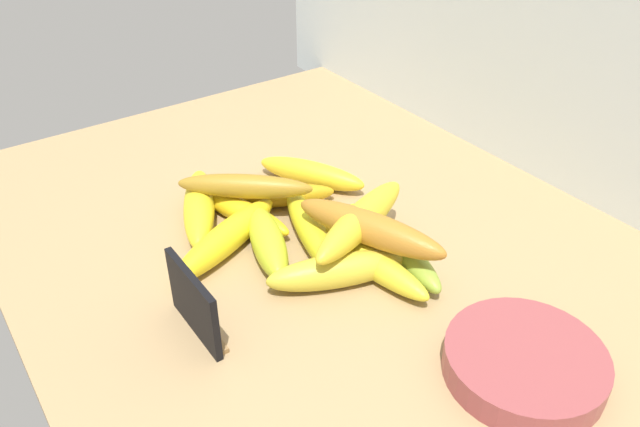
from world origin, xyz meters
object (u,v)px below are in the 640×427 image
(banana_4, at_px, (282,196))
(banana_11, at_px, (245,186))
(fruit_bowl, at_px, (524,363))
(banana_5, at_px, (406,257))
(banana_10, at_px, (240,211))
(banana_2, at_px, (366,259))
(banana_6, at_px, (268,242))
(banana_7, at_px, (226,238))
(banana_12, at_px, (370,228))
(banana_3, at_px, (312,231))
(banana_1, at_px, (354,239))
(chalkboard_sign, at_px, (194,305))
(banana_8, at_px, (311,174))
(banana_9, at_px, (338,271))
(banana_0, at_px, (199,207))
(banana_13, at_px, (361,220))

(banana_4, relative_size, banana_11, 0.82)
(fruit_bowl, distance_m, banana_5, 0.20)
(fruit_bowl, distance_m, banana_11, 0.43)
(banana_5, relative_size, banana_11, 0.79)
(banana_10, bearing_deg, banana_4, 90.27)
(banana_11, bearing_deg, banana_4, 85.92)
(fruit_bowl, distance_m, banana_4, 0.42)
(fruit_bowl, height_order, banana_2, banana_2)
(banana_5, relative_size, banana_6, 0.97)
(banana_7, distance_m, banana_12, 0.19)
(banana_6, bearing_deg, banana_4, 139.00)
(banana_5, bearing_deg, banana_2, -119.06)
(banana_3, xyz_separation_m, banana_10, (-0.10, -0.05, -0.00))
(banana_1, height_order, banana_4, banana_1)
(chalkboard_sign, distance_m, banana_7, 0.15)
(banana_7, relative_size, banana_12, 1.00)
(banana_2, height_order, banana_3, same)
(banana_8, bearing_deg, banana_9, -26.78)
(banana_11, bearing_deg, banana_10, -70.63)
(banana_1, relative_size, banana_3, 0.80)
(banana_5, xyz_separation_m, banana_9, (-0.02, -0.09, 0.00))
(banana_0, distance_m, banana_6, 0.13)
(banana_5, bearing_deg, banana_10, -150.69)
(banana_2, relative_size, banana_4, 1.32)
(banana_1, xyz_separation_m, banana_11, (-0.15, -0.08, 0.03))
(banana_3, distance_m, banana_12, 0.10)
(chalkboard_sign, relative_size, banana_6, 0.71)
(fruit_bowl, height_order, banana_10, banana_10)
(banana_3, relative_size, banana_8, 1.16)
(banana_13, bearing_deg, banana_0, -145.78)
(banana_5, bearing_deg, banana_3, -148.99)
(banana_4, relative_size, banana_12, 0.76)
(banana_3, xyz_separation_m, banana_8, (-0.13, 0.09, 0.00))
(banana_3, bearing_deg, banana_5, 31.01)
(banana_7, bearing_deg, fruit_bowl, 22.37)
(banana_5, xyz_separation_m, banana_13, (-0.05, -0.03, 0.04))
(chalkboard_sign, distance_m, banana_2, 0.22)
(banana_5, height_order, banana_7, banana_7)
(banana_8, relative_size, banana_10, 0.98)
(banana_2, relative_size, banana_13, 1.00)
(banana_4, relative_size, banana_5, 1.03)
(banana_6, distance_m, banana_9, 0.11)
(fruit_bowl, xyz_separation_m, banana_3, (-0.32, -0.05, 0.00))
(chalkboard_sign, height_order, banana_11, chalkboard_sign)
(banana_0, height_order, banana_6, same)
(banana_5, bearing_deg, banana_11, -153.74)
(banana_0, bearing_deg, banana_3, 35.90)
(banana_10, xyz_separation_m, banana_13, (0.16, 0.09, 0.04))
(banana_3, height_order, banana_7, banana_7)
(banana_8, bearing_deg, banana_6, -52.23)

